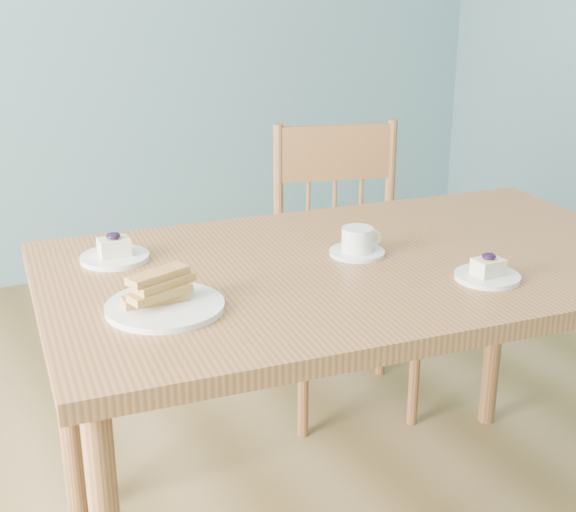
{
  "coord_description": "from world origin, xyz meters",
  "views": [
    {
      "loc": [
        -0.67,
        -1.36,
        1.49
      ],
      "look_at": [
        0.16,
        0.22,
        0.84
      ],
      "focal_mm": 50.0,
      "sensor_mm": 36.0,
      "label": 1
    }
  ],
  "objects_px": {
    "dining_table": "(359,291)",
    "biscotti_plate": "(165,299)",
    "cheesecake_plate_far": "(115,253)",
    "dining_chair": "(344,268)",
    "coffee_cup": "(358,243)",
    "cheesecake_plate_near": "(488,272)"
  },
  "relations": [
    {
      "from": "cheesecake_plate_near",
      "to": "coffee_cup",
      "type": "distance_m",
      "value": 0.33
    },
    {
      "from": "dining_chair",
      "to": "biscotti_plate",
      "type": "distance_m",
      "value": 1.2
    },
    {
      "from": "cheesecake_plate_near",
      "to": "cheesecake_plate_far",
      "type": "distance_m",
      "value": 0.89
    },
    {
      "from": "dining_chair",
      "to": "coffee_cup",
      "type": "xyz_separation_m",
      "value": [
        -0.35,
        -0.63,
        0.34
      ]
    },
    {
      "from": "dining_table",
      "to": "cheesecake_plate_far",
      "type": "height_order",
      "value": "cheesecake_plate_far"
    },
    {
      "from": "dining_table",
      "to": "dining_chair",
      "type": "height_order",
      "value": "dining_chair"
    },
    {
      "from": "dining_table",
      "to": "cheesecake_plate_far",
      "type": "relative_size",
      "value": 9.69
    },
    {
      "from": "cheesecake_plate_near",
      "to": "cheesecake_plate_far",
      "type": "xyz_separation_m",
      "value": [
        -0.72,
        0.52,
        0.0
      ]
    },
    {
      "from": "dining_chair",
      "to": "cheesecake_plate_near",
      "type": "relative_size",
      "value": 6.59
    },
    {
      "from": "cheesecake_plate_near",
      "to": "coffee_cup",
      "type": "height_order",
      "value": "coffee_cup"
    },
    {
      "from": "cheesecake_plate_far",
      "to": "biscotti_plate",
      "type": "bearing_deg",
      "value": -88.79
    },
    {
      "from": "dining_chair",
      "to": "dining_table",
      "type": "bearing_deg",
      "value": -102.76
    },
    {
      "from": "cheesecake_plate_near",
      "to": "biscotti_plate",
      "type": "relative_size",
      "value": 0.6
    },
    {
      "from": "dining_table",
      "to": "biscotti_plate",
      "type": "distance_m",
      "value": 0.53
    },
    {
      "from": "dining_chair",
      "to": "biscotti_plate",
      "type": "bearing_deg",
      "value": -124.39
    },
    {
      "from": "dining_table",
      "to": "biscotti_plate",
      "type": "bearing_deg",
      "value": -166.89
    },
    {
      "from": "biscotti_plate",
      "to": "coffee_cup",
      "type": "bearing_deg",
      "value": 10.49
    },
    {
      "from": "dining_chair",
      "to": "biscotti_plate",
      "type": "xyz_separation_m",
      "value": [
        -0.89,
        -0.72,
        0.34
      ]
    },
    {
      "from": "dining_table",
      "to": "dining_chair",
      "type": "xyz_separation_m",
      "value": [
        0.37,
        0.67,
        -0.23
      ]
    },
    {
      "from": "coffee_cup",
      "to": "biscotti_plate",
      "type": "xyz_separation_m",
      "value": [
        -0.54,
        -0.1,
        -0.0
      ]
    },
    {
      "from": "biscotti_plate",
      "to": "dining_chair",
      "type": "bearing_deg",
      "value": 39.12
    },
    {
      "from": "cheesecake_plate_far",
      "to": "dining_chair",
      "type": "bearing_deg",
      "value": 23.16
    }
  ]
}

